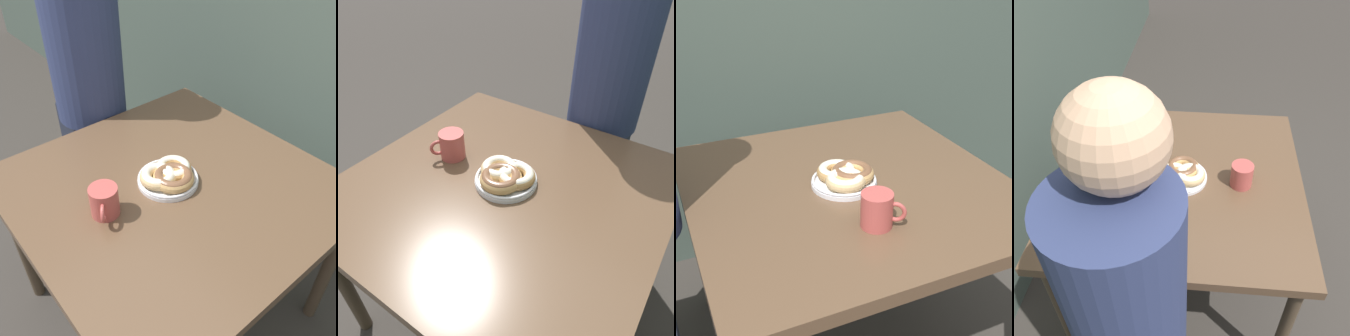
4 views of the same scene
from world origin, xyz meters
TOP-DOWN VIEW (x-y plane):
  - dining_table at (0.00, 0.31)m, footprint 0.99×1.00m
  - donut_plate at (-0.01, 0.30)m, footprint 0.22×0.21m
  - coffee_mug at (-0.02, 0.06)m, footprint 0.11×0.10m
  - person_figure at (-0.67, 0.39)m, footprint 0.38×0.31m

SIDE VIEW (x-z plane):
  - dining_table at x=0.00m, z-range 0.29..1.00m
  - donut_plate at x=-0.01m, z-range 0.72..0.78m
  - coffee_mug at x=-0.02m, z-range 0.72..0.82m
  - person_figure at x=-0.67m, z-range 0.04..1.51m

